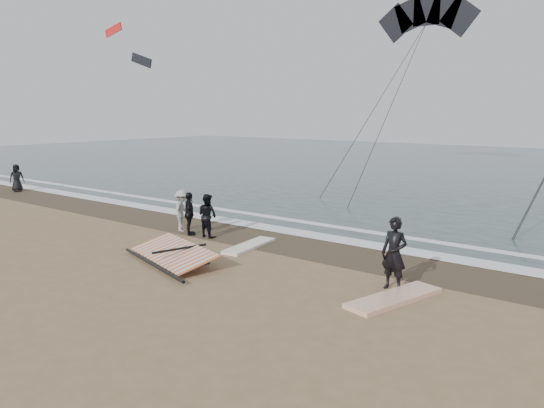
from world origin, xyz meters
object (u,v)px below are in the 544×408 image
(board_white, at_px, (394,298))
(board_cream, at_px, (249,246))
(sail_rig, at_px, (175,254))
(man_main, at_px, (394,254))

(board_white, height_order, board_cream, board_white)
(board_cream, distance_m, sail_rig, 2.66)
(board_cream, xyz_separation_m, sail_rig, (-0.75, -2.55, 0.14))
(man_main, xyz_separation_m, board_white, (0.36, -0.70, -0.87))
(man_main, relative_size, board_cream, 0.78)
(board_white, bearing_deg, sail_rig, -157.85)
(board_white, distance_m, sail_rig, 6.70)
(board_white, bearing_deg, man_main, 132.17)
(board_cream, height_order, sail_rig, sail_rig)
(man_main, bearing_deg, sail_rig, -162.12)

